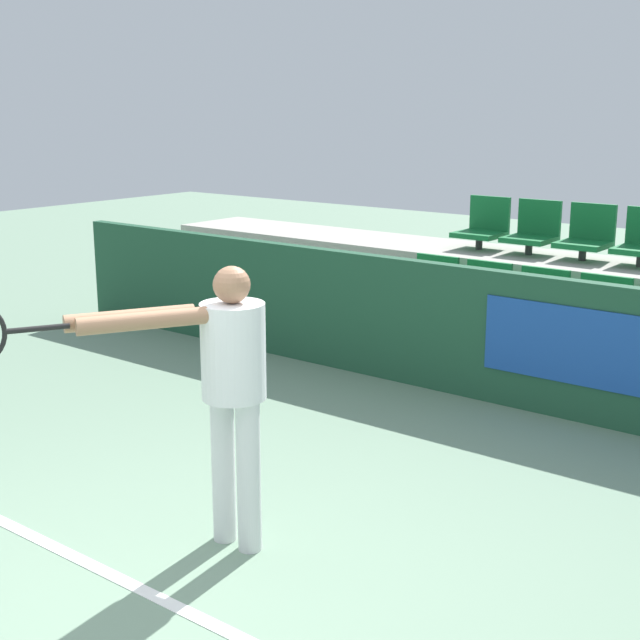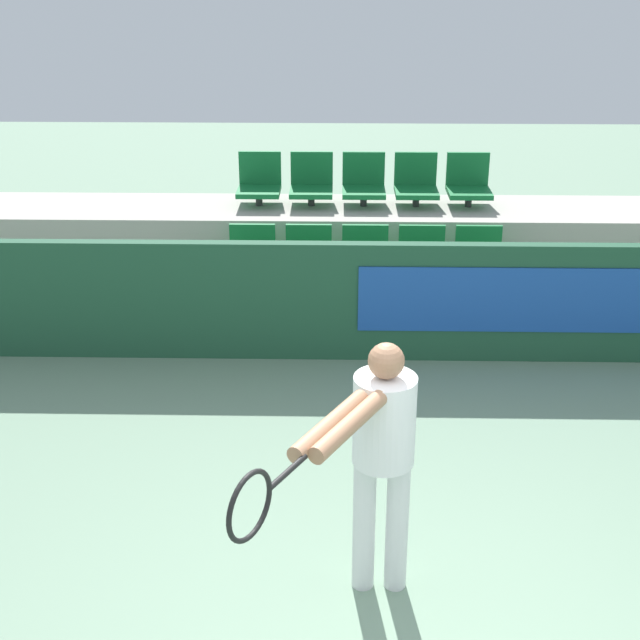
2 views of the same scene
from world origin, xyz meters
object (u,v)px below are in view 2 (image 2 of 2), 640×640
object	(u,v)px
stadium_chair_2	(365,259)
stadium_chair_5	(259,183)
stadium_chair_1	(308,259)
stadium_chair_8	(416,184)
stadium_chair_9	(468,184)
stadium_chair_7	(364,183)
stadium_chair_4	(479,260)
stadium_chair_0	(252,258)
stadium_chair_6	(311,183)
tennis_player	(377,447)
stadium_chair_3	(422,260)

from	to	relation	value
stadium_chair_2	stadium_chair_5	bearing A→B (deg)	136.96
stadium_chair_1	stadium_chair_8	distance (m)	1.56
stadium_chair_1	stadium_chair_5	distance (m)	1.24
stadium_chair_1	stadium_chair_9	distance (m)	1.97
stadium_chair_2	stadium_chair_7	distance (m)	1.12
stadium_chair_2	stadium_chair_8	distance (m)	1.24
stadium_chair_4	stadium_chair_7	world-z (taller)	stadium_chair_7
stadium_chair_0	stadium_chair_8	bearing A→B (deg)	31.90
stadium_chair_4	stadium_chair_6	size ratio (longest dim) A/B	1.00
stadium_chair_9	tennis_player	distance (m)	5.01
stadium_chair_0	stadium_chair_6	size ratio (longest dim) A/B	1.00
stadium_chair_7	tennis_player	world-z (taller)	tennis_player
stadium_chair_1	stadium_chair_3	distance (m)	1.08
stadium_chair_7	stadium_chair_3	bearing A→B (deg)	-61.83
stadium_chair_7	stadium_chair_9	distance (m)	1.08
stadium_chair_3	stadium_chair_8	xyz separation A→B (m)	(0.00, 1.01, 0.47)
stadium_chair_7	tennis_player	distance (m)	4.88
stadium_chair_4	tennis_player	size ratio (longest dim) A/B	0.33
stadium_chair_1	stadium_chair_5	bearing A→B (deg)	118.17
stadium_chair_4	stadium_chair_1	bearing A→B (deg)	180.00
stadium_chair_5	stadium_chair_9	world-z (taller)	same
stadium_chair_5	stadium_chair_8	xyz separation A→B (m)	(1.62, 0.00, 0.00)
stadium_chair_6	tennis_player	size ratio (longest dim) A/B	0.33
stadium_chair_2	tennis_player	bearing A→B (deg)	-90.59
stadium_chair_0	stadium_chair_4	xyz separation A→B (m)	(2.17, 0.00, 0.00)
stadium_chair_9	stadium_chair_0	bearing A→B (deg)	-154.97
stadium_chair_1	stadium_chair_3	world-z (taller)	same
stadium_chair_2	stadium_chair_5	world-z (taller)	stadium_chair_5
stadium_chair_3	stadium_chair_9	bearing A→B (deg)	61.83
stadium_chair_4	stadium_chair_0	bearing A→B (deg)	180.00
stadium_chair_0	tennis_player	size ratio (longest dim) A/B	0.33
stadium_chair_0	stadium_chair_7	world-z (taller)	stadium_chair_7
stadium_chair_2	stadium_chair_7	size ratio (longest dim) A/B	1.00
stadium_chair_5	tennis_player	bearing A→B (deg)	-77.94
stadium_chair_9	stadium_chair_2	bearing A→B (deg)	-136.96
stadium_chair_2	stadium_chair_4	xyz separation A→B (m)	(1.08, 0.00, 0.00)
stadium_chair_3	stadium_chair_9	xyz separation A→B (m)	(0.54, 1.01, 0.47)
stadium_chair_8	stadium_chair_9	world-z (taller)	same
stadium_chair_0	stadium_chair_4	size ratio (longest dim) A/B	1.00
stadium_chair_1	stadium_chair_5	world-z (taller)	stadium_chair_5
stadium_chair_0	tennis_player	xyz separation A→B (m)	(1.04, -3.87, 0.29)
stadium_chair_7	stadium_chair_9	bearing A→B (deg)	0.00
stadium_chair_0	stadium_chair_7	bearing A→B (deg)	43.04
stadium_chair_1	stadium_chair_7	distance (m)	1.24
stadium_chair_6	stadium_chair_7	size ratio (longest dim) A/B	1.00
stadium_chair_3	stadium_chair_8	size ratio (longest dim) A/B	1.00
stadium_chair_7	tennis_player	size ratio (longest dim) A/B	0.33
stadium_chair_1	tennis_player	xyz separation A→B (m)	(0.50, -3.87, 0.29)
stadium_chair_1	stadium_chair_4	distance (m)	1.62
stadium_chair_8	tennis_player	xyz separation A→B (m)	(-0.58, -4.88, -0.18)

